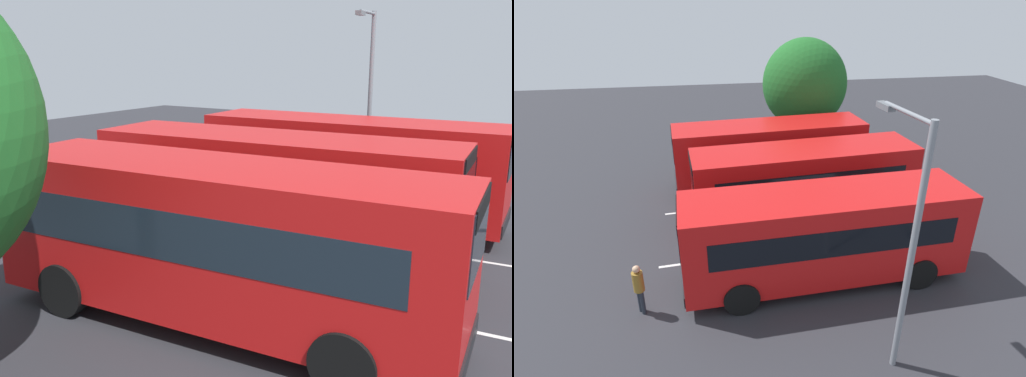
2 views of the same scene
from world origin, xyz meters
The scene contains 7 objects.
ground_plane centered at (0.00, 0.00, 0.00)m, with size 59.46×59.46×0.00m, color #2B2B30.
bus_far_left centered at (0.53, -3.83, 1.75)m, with size 9.28×3.03×3.16m.
bus_center_left centered at (-0.33, -0.23, 1.75)m, with size 9.29×3.06×3.16m.
bus_center_right centered at (0.03, 3.88, 1.75)m, with size 9.23×2.83×3.16m.
street_lamp centered at (-0.78, 7.45, 3.80)m, with size 0.40×2.19×6.54m.
lane_stripe_outer_left centered at (0.00, -1.96, 0.00)m, with size 11.08×0.12×0.01m, color silver.
lane_stripe_inner_left centered at (0.00, 1.96, 0.00)m, with size 11.08×0.12×0.01m, color silver.
Camera 1 is at (6.25, -11.81, 5.17)m, focal length 38.64 mm.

